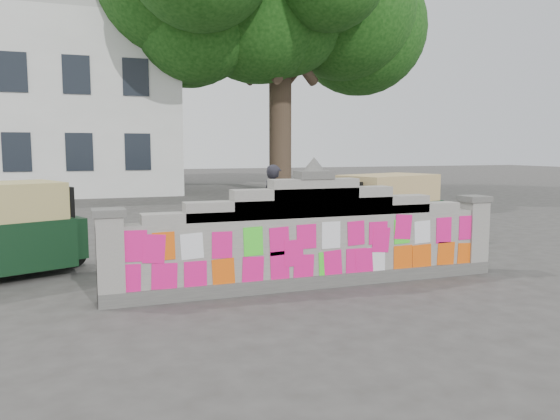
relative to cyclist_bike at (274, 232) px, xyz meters
The scene contains 7 objects.
ground 2.60m from the cyclist_bike, 95.66° to the right, with size 100.00×100.00×0.00m, color #383533.
parapet_wall 2.58m from the cyclist_bike, 95.65° to the right, with size 6.48×0.44×2.01m.
shade_tree 18.54m from the cyclist_bike, 69.60° to the left, with size 12.00×10.00×12.00m.
cyclist_bike is the anchor object (origin of this frame).
cyclist_rider 0.32m from the cyclist_bike, ahead, with size 0.57×0.38×1.58m, color #222129.
pedestrian 0.81m from the cyclist_bike, ahead, with size 0.77×0.60×1.58m, color green.
rickshaw_right 2.87m from the cyclist_bike, ahead, with size 2.89×2.03×1.56m.
Camera 1 is at (-3.34, -7.66, 2.14)m, focal length 35.00 mm.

